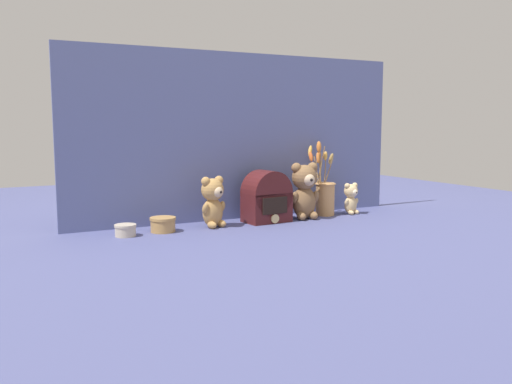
{
  "coord_description": "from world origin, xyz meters",
  "views": [
    {
      "loc": [
        -1.08,
        -2.08,
        0.44
      ],
      "look_at": [
        0.0,
        0.02,
        0.14
      ],
      "focal_mm": 38.0,
      "sensor_mm": 36.0,
      "label": 1
    }
  ],
  "objects_px": {
    "teddy_bear_medium": "(213,201)",
    "teddy_bear_small": "(351,198)",
    "decorative_tin_short": "(163,224)",
    "teddy_bear_large": "(305,190)",
    "vintage_radio": "(267,199)",
    "decorative_tin_tall": "(126,230)",
    "flower_vase": "(325,193)"
  },
  "relations": [
    {
      "from": "teddy_bear_medium",
      "to": "vintage_radio",
      "type": "height_order",
      "value": "vintage_radio"
    },
    {
      "from": "flower_vase",
      "to": "teddy_bear_medium",
      "type": "bearing_deg",
      "value": -176.24
    },
    {
      "from": "vintage_radio",
      "to": "decorative_tin_short",
      "type": "distance_m",
      "value": 0.49
    },
    {
      "from": "flower_vase",
      "to": "decorative_tin_short",
      "type": "bearing_deg",
      "value": -177.28
    },
    {
      "from": "decorative_tin_tall",
      "to": "flower_vase",
      "type": "bearing_deg",
      "value": 3.44
    },
    {
      "from": "teddy_bear_large",
      "to": "teddy_bear_small",
      "type": "relative_size",
      "value": 1.71
    },
    {
      "from": "vintage_radio",
      "to": "decorative_tin_tall",
      "type": "relative_size",
      "value": 2.72
    },
    {
      "from": "teddy_bear_large",
      "to": "teddy_bear_medium",
      "type": "relative_size",
      "value": 1.2
    },
    {
      "from": "teddy_bear_medium",
      "to": "decorative_tin_tall",
      "type": "distance_m",
      "value": 0.39
    },
    {
      "from": "flower_vase",
      "to": "decorative_tin_tall",
      "type": "bearing_deg",
      "value": -176.56
    },
    {
      "from": "teddy_bear_medium",
      "to": "teddy_bear_small",
      "type": "xyz_separation_m",
      "value": [
        0.73,
        0.01,
        -0.03
      ]
    },
    {
      "from": "flower_vase",
      "to": "vintage_radio",
      "type": "distance_m",
      "value": 0.33
    },
    {
      "from": "teddy_bear_medium",
      "to": "vintage_radio",
      "type": "xyz_separation_m",
      "value": [
        0.26,
        0.01,
        -0.01
      ]
    },
    {
      "from": "teddy_bear_small",
      "to": "decorative_tin_short",
      "type": "xyz_separation_m",
      "value": [
        -0.95,
        -0.01,
        -0.05
      ]
    },
    {
      "from": "teddy_bear_small",
      "to": "vintage_radio",
      "type": "xyz_separation_m",
      "value": [
        -0.47,
        0.0,
        0.03
      ]
    },
    {
      "from": "teddy_bear_medium",
      "to": "flower_vase",
      "type": "height_order",
      "value": "flower_vase"
    },
    {
      "from": "teddy_bear_large",
      "to": "teddy_bear_medium",
      "type": "height_order",
      "value": "teddy_bear_large"
    },
    {
      "from": "teddy_bear_large",
      "to": "decorative_tin_tall",
      "type": "relative_size",
      "value": 3.07
    },
    {
      "from": "teddy_bear_medium",
      "to": "decorative_tin_short",
      "type": "bearing_deg",
      "value": 179.9
    },
    {
      "from": "teddy_bear_medium",
      "to": "teddy_bear_large",
      "type": "bearing_deg",
      "value": -0.53
    },
    {
      "from": "teddy_bear_medium",
      "to": "teddy_bear_small",
      "type": "distance_m",
      "value": 0.73
    },
    {
      "from": "flower_vase",
      "to": "decorative_tin_short",
      "type": "height_order",
      "value": "flower_vase"
    },
    {
      "from": "teddy_bear_small",
      "to": "decorative_tin_short",
      "type": "relative_size",
      "value": 1.45
    },
    {
      "from": "teddy_bear_large",
      "to": "vintage_radio",
      "type": "xyz_separation_m",
      "value": [
        -0.19,
        0.01,
        -0.03
      ]
    },
    {
      "from": "teddy_bear_large",
      "to": "decorative_tin_tall",
      "type": "xyz_separation_m",
      "value": [
        -0.83,
        -0.02,
        -0.11
      ]
    },
    {
      "from": "teddy_bear_large",
      "to": "decorative_tin_tall",
      "type": "distance_m",
      "value": 0.84
    },
    {
      "from": "decorative_tin_tall",
      "to": "decorative_tin_short",
      "type": "distance_m",
      "value": 0.16
    },
    {
      "from": "teddy_bear_small",
      "to": "teddy_bear_medium",
      "type": "bearing_deg",
      "value": -179.45
    },
    {
      "from": "teddy_bear_large",
      "to": "flower_vase",
      "type": "xyz_separation_m",
      "value": [
        0.14,
        0.04,
        -0.03
      ]
    },
    {
      "from": "teddy_bear_small",
      "to": "flower_vase",
      "type": "height_order",
      "value": "flower_vase"
    },
    {
      "from": "vintage_radio",
      "to": "decorative_tin_short",
      "type": "height_order",
      "value": "vintage_radio"
    },
    {
      "from": "decorative_tin_short",
      "to": "teddy_bear_small",
      "type": "bearing_deg",
      "value": 0.4
    }
  ]
}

